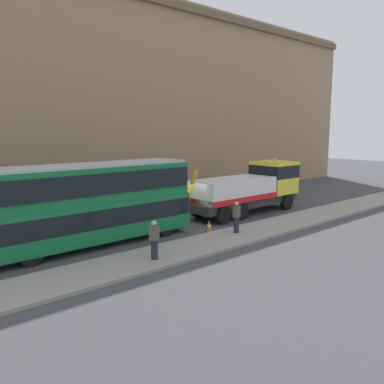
{
  "coord_description": "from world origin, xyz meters",
  "views": [
    {
      "loc": [
        -15.13,
        -18.08,
        5.67
      ],
      "look_at": [
        0.46,
        -0.41,
        2.0
      ],
      "focal_mm": 37.19,
      "sensor_mm": 36.0,
      "label": 1
    }
  ],
  "objects_px": {
    "pedestrian_bystander": "(236,217)",
    "traffic_cone_near_bus": "(209,227)",
    "double_decker_bus": "(89,201)",
    "recovery_tow_truck": "(250,188)",
    "pedestrian_onlooker": "(154,240)"
  },
  "relations": [
    {
      "from": "recovery_tow_truck",
      "to": "pedestrian_bystander",
      "type": "distance_m",
      "value": 6.24
    },
    {
      "from": "recovery_tow_truck",
      "to": "double_decker_bus",
      "type": "xyz_separation_m",
      "value": [
        -12.05,
        -0.01,
        0.47
      ]
    },
    {
      "from": "double_decker_bus",
      "to": "traffic_cone_near_bus",
      "type": "bearing_deg",
      "value": -19.16
    },
    {
      "from": "recovery_tow_truck",
      "to": "double_decker_bus",
      "type": "height_order",
      "value": "double_decker_bus"
    },
    {
      "from": "double_decker_bus",
      "to": "pedestrian_bystander",
      "type": "xyz_separation_m",
      "value": [
        6.92,
        -3.45,
        -1.25
      ]
    },
    {
      "from": "double_decker_bus",
      "to": "traffic_cone_near_bus",
      "type": "height_order",
      "value": "double_decker_bus"
    },
    {
      "from": "recovery_tow_truck",
      "to": "traffic_cone_near_bus",
      "type": "distance_m",
      "value": 6.38
    },
    {
      "from": "recovery_tow_truck",
      "to": "pedestrian_bystander",
      "type": "relative_size",
      "value": 5.94
    },
    {
      "from": "pedestrian_bystander",
      "to": "traffic_cone_near_bus",
      "type": "bearing_deg",
      "value": 17.59
    },
    {
      "from": "pedestrian_bystander",
      "to": "traffic_cone_near_bus",
      "type": "xyz_separation_m",
      "value": [
        -0.73,
        1.38,
        -0.64
      ]
    },
    {
      "from": "traffic_cone_near_bus",
      "to": "recovery_tow_truck",
      "type": "bearing_deg",
      "value": 19.49
    },
    {
      "from": "traffic_cone_near_bus",
      "to": "pedestrian_bystander",
      "type": "bearing_deg",
      "value": -61.98
    },
    {
      "from": "pedestrian_bystander",
      "to": "traffic_cone_near_bus",
      "type": "distance_m",
      "value": 1.69
    },
    {
      "from": "recovery_tow_truck",
      "to": "pedestrian_onlooker",
      "type": "distance_m",
      "value": 11.95
    },
    {
      "from": "pedestrian_bystander",
      "to": "traffic_cone_near_bus",
      "type": "relative_size",
      "value": 2.38
    }
  ]
}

